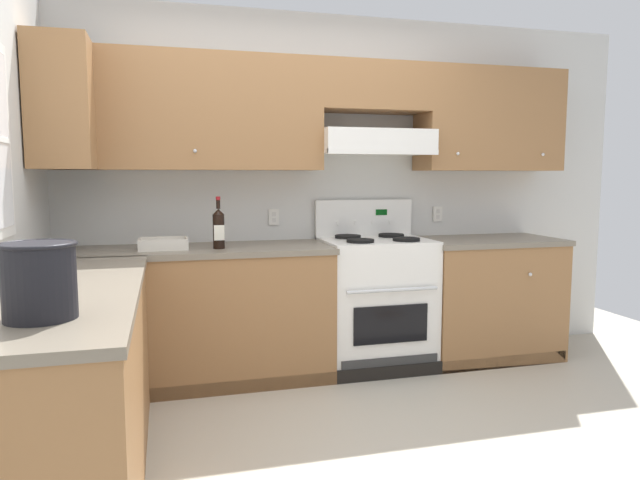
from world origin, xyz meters
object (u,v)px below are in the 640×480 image
at_px(wine_bottle, 219,228).
at_px(bowl, 163,245).
at_px(bucket, 39,279).
at_px(stove, 376,301).

bearing_deg(wine_bottle, bowl, 170.42).
relative_size(bowl, bucket, 1.20).
relative_size(stove, bowl, 3.88).
bearing_deg(bucket, bowl, 77.67).
height_order(stove, bowl, stove).
height_order(stove, bucket, stove).
distance_m(stove, wine_bottle, 1.26).
bearing_deg(bowl, stove, 1.32).
bearing_deg(stove, bucket, -135.84).
xyz_separation_m(stove, wine_bottle, (-1.12, -0.09, 0.57)).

